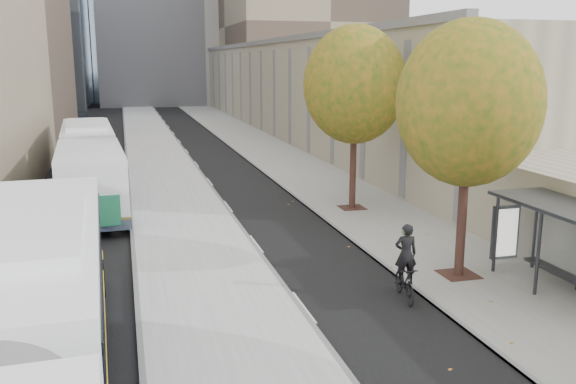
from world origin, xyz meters
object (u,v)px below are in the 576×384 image
object	(u,v)px
bus_shelter	(570,219)
cyclist	(405,272)
bus_far	(89,161)
distant_car	(100,139)

from	to	relation	value
bus_shelter	cyclist	world-z (taller)	bus_shelter
cyclist	bus_far	bearing A→B (deg)	127.12
bus_shelter	bus_far	bearing A→B (deg)	127.22
bus_far	distant_car	size ratio (longest dim) A/B	5.13
bus_far	cyclist	distance (m)	19.10
bus_shelter	bus_far	xyz separation A→B (m)	(-13.45, 17.70, -0.57)
bus_far	distant_car	xyz separation A→B (m)	(-0.08, 17.59, -1.03)
bus_shelter	cyclist	size ratio (longest dim) A/B	2.04
bus_shelter	distant_car	size ratio (longest dim) A/B	1.26
bus_far	cyclist	size ratio (longest dim) A/B	8.33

